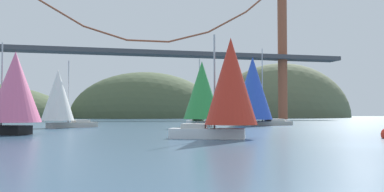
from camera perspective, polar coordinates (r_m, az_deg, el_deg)
name	(u,v)px	position (r m, az deg, el deg)	size (l,w,h in m)	color
ground_plane	(366,145)	(28.53, 22.24, -6.11)	(360.00, 360.00, 0.00)	#385670
headland_center	(146,118)	(159.48, -6.16, -2.92)	(55.27, 44.00, 33.90)	#4C5B3D
headland_right	(282,117)	(175.66, 11.93, -2.82)	(55.98, 44.00, 43.57)	#5B6647
suspension_bridge	(148,49)	(120.47, -5.88, 6.25)	(117.65, 6.00, 41.88)	brown
sailboat_pink_spinnaker	(13,90)	(42.24, -22.71, 0.72)	(8.41, 6.75, 8.47)	black
sailboat_green_sail	(202,92)	(61.25, 1.30, 0.52)	(5.55, 9.05, 9.95)	white
sailboat_scarlet_sail	(229,84)	(32.98, 4.98, 1.56)	(7.29, 5.32, 8.08)	white
sailboat_white_mainsail	(59,97)	(58.21, -17.29, -0.14)	(8.09, 6.66, 8.90)	#B7B2A8
sailboat_blue_spinnaker	(253,89)	(66.16, 8.18, 0.87)	(10.24, 6.99, 11.93)	#B7B2A8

